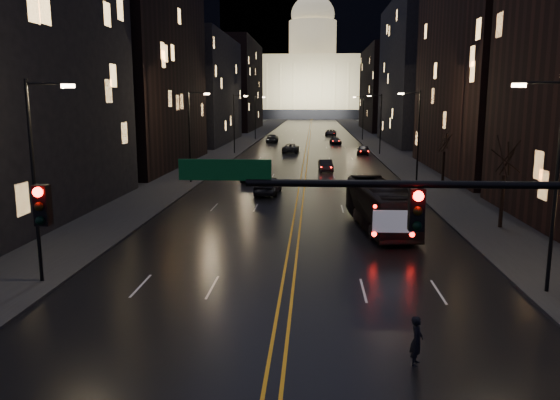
% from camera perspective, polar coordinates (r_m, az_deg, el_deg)
% --- Properties ---
extents(road, '(20.00, 320.00, 0.02)m').
position_cam_1_polar(road, '(142.89, 3.12, 7.13)').
color(road, black).
rests_on(road, ground).
extents(sidewalk_left, '(8.00, 320.00, 0.16)m').
position_cam_1_polar(sidewalk_left, '(143.68, -2.51, 7.18)').
color(sidewalk_left, black).
rests_on(sidewalk_left, ground).
extents(sidewalk_right, '(8.00, 320.00, 0.16)m').
position_cam_1_polar(sidewalk_right, '(143.46, 8.76, 7.07)').
color(sidewalk_right, black).
rests_on(sidewalk_right, ground).
extents(center_line, '(0.62, 320.00, 0.01)m').
position_cam_1_polar(center_line, '(142.89, 3.12, 7.14)').
color(center_line, orange).
rests_on(center_line, road).
extents(building_left_mid, '(12.00, 30.00, 28.00)m').
position_cam_1_polar(building_left_mid, '(70.47, -15.26, 14.83)').
color(building_left_mid, black).
rests_on(building_left_mid, ground).
extents(building_left_far, '(12.00, 34.00, 20.00)m').
position_cam_1_polar(building_left_far, '(106.98, -8.54, 11.29)').
color(building_left_far, black).
rests_on(building_left_far, ground).
extents(building_left_dist, '(12.00, 40.00, 24.00)m').
position_cam_1_polar(building_left_dist, '(154.29, -4.79, 11.81)').
color(building_left_dist, black).
rests_on(building_left_dist, ground).
extents(building_right_mid, '(12.00, 34.00, 26.00)m').
position_cam_1_polar(building_right_mid, '(106.65, 14.66, 12.69)').
color(building_right_mid, black).
rests_on(building_right_mid, ground).
extents(building_right_dist, '(12.00, 40.00, 22.00)m').
position_cam_1_polar(building_right_dist, '(153.98, 11.19, 11.28)').
color(building_right_dist, black).
rests_on(building_right_dist, ground).
extents(mountain_ridge, '(520.00, 60.00, 130.00)m').
position_cam_1_polar(mountain_ridge, '(398.66, 9.60, 18.46)').
color(mountain_ridge, black).
rests_on(mountain_ridge, ground).
extents(capitol, '(90.00, 50.00, 58.50)m').
position_cam_1_polar(capitol, '(262.81, 3.38, 12.35)').
color(capitol, black).
rests_on(capitol, ground).
extents(traffic_signal, '(17.29, 0.45, 7.00)m').
position_cam_1_polar(traffic_signal, '(13.87, 23.81, -3.06)').
color(traffic_signal, black).
rests_on(traffic_signal, ground).
extents(streetlamp_right_near, '(2.13, 0.25, 9.00)m').
position_cam_1_polar(streetlamp_right_near, '(24.84, 26.58, 2.28)').
color(streetlamp_right_near, black).
rests_on(streetlamp_right_near, ground).
extents(streetlamp_left_near, '(2.13, 0.25, 9.00)m').
position_cam_1_polar(streetlamp_left_near, '(25.77, -24.02, 2.74)').
color(streetlamp_left_near, black).
rests_on(streetlamp_left_near, ground).
extents(streetlamp_right_mid, '(2.13, 0.25, 9.00)m').
position_cam_1_polar(streetlamp_right_mid, '(53.63, 14.08, 6.85)').
color(streetlamp_right_mid, black).
rests_on(streetlamp_right_mid, ground).
extents(streetlamp_left_mid, '(2.13, 0.25, 9.00)m').
position_cam_1_polar(streetlamp_left_mid, '(54.07, -9.25, 7.05)').
color(streetlamp_left_mid, black).
rests_on(streetlamp_left_mid, ground).
extents(streetlamp_right_far, '(2.13, 0.25, 9.00)m').
position_cam_1_polar(streetlamp_right_far, '(83.28, 10.35, 8.15)').
color(streetlamp_right_far, black).
rests_on(streetlamp_right_far, ground).
extents(streetlamp_left_far, '(2.13, 0.25, 9.00)m').
position_cam_1_polar(streetlamp_left_far, '(83.56, -4.70, 8.28)').
color(streetlamp_left_far, black).
rests_on(streetlamp_left_far, ground).
extents(streetlamp_right_dist, '(2.13, 0.25, 9.00)m').
position_cam_1_polar(streetlamp_right_dist, '(113.12, 8.57, 8.75)').
color(streetlamp_right_dist, black).
rests_on(streetlamp_right_dist, ground).
extents(streetlamp_left_dist, '(2.13, 0.25, 9.00)m').
position_cam_1_polar(streetlamp_left_dist, '(113.32, -2.52, 8.86)').
color(streetlamp_left_dist, black).
rests_on(streetlamp_left_dist, ground).
extents(tree_right_mid, '(2.40, 2.40, 6.65)m').
position_cam_1_polar(tree_right_mid, '(36.82, 22.46, 4.02)').
color(tree_right_mid, black).
rests_on(tree_right_mid, ground).
extents(tree_right_far, '(2.40, 2.40, 6.65)m').
position_cam_1_polar(tree_right_far, '(52.16, 16.83, 6.01)').
color(tree_right_far, black).
rests_on(tree_right_far, ground).
extents(bus, '(3.72, 10.84, 2.96)m').
position_cam_1_polar(bus, '(35.35, 10.40, -0.60)').
color(bus, black).
rests_on(bus, ground).
extents(oncoming_car_a, '(2.36, 5.11, 1.70)m').
position_cam_1_polar(oncoming_car_a, '(47.62, -1.27, 1.62)').
color(oncoming_car_a, black).
rests_on(oncoming_car_a, ground).
extents(oncoming_car_b, '(2.16, 5.06, 1.62)m').
position_cam_1_polar(oncoming_car_b, '(55.67, -3.21, 2.84)').
color(oncoming_car_b, black).
rests_on(oncoming_car_b, ground).
extents(oncoming_car_c, '(2.64, 5.24, 1.42)m').
position_cam_1_polar(oncoming_car_c, '(85.70, 1.13, 5.44)').
color(oncoming_car_c, black).
rests_on(oncoming_car_c, ground).
extents(oncoming_car_d, '(2.27, 5.51, 1.60)m').
position_cam_1_polar(oncoming_car_d, '(106.77, -0.83, 6.47)').
color(oncoming_car_d, black).
rests_on(oncoming_car_d, ground).
extents(receding_car_a, '(1.76, 4.24, 1.36)m').
position_cam_1_polar(receding_car_a, '(63.10, 4.81, 3.60)').
color(receding_car_a, black).
rests_on(receding_car_a, ground).
extents(receding_car_b, '(2.27, 4.58, 1.50)m').
position_cam_1_polar(receding_car_b, '(83.13, 8.68, 5.20)').
color(receding_car_b, black).
rests_on(receding_car_b, ground).
extents(receding_car_c, '(2.31, 4.60, 1.28)m').
position_cam_1_polar(receding_car_c, '(102.70, 5.82, 6.17)').
color(receding_car_c, black).
rests_on(receding_car_c, ground).
extents(receding_car_d, '(2.79, 5.47, 1.48)m').
position_cam_1_polar(receding_car_d, '(127.18, 5.33, 7.03)').
color(receding_car_d, black).
rests_on(receding_car_d, ground).
extents(pedestrian_a, '(0.56, 0.67, 1.59)m').
position_cam_1_polar(pedestrian_a, '(17.91, 14.09, -14.07)').
color(pedestrian_a, black).
rests_on(pedestrian_a, ground).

